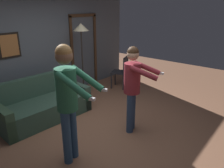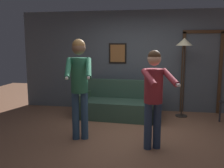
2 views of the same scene
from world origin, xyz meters
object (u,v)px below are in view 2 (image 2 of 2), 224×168
Objects in this scene: person_standing_left at (79,79)px; person_standing_right at (154,91)px; couch at (119,106)px; torchiere_lamp at (184,49)px.

person_standing_right is at bearing -9.29° from person_standing_left.
couch is 1.19× the size of person_standing_right.
torchiere_lamp is at bearing 71.92° from person_standing_right.
person_standing_right is (-0.67, -2.06, -0.63)m from torchiere_lamp.
person_standing_right reaches higher than couch.
torchiere_lamp reaches higher than couch.
couch is 1.03× the size of torchiere_lamp.
couch is at bearing -167.59° from torchiere_lamp.
couch is 1.81m from person_standing_left.
person_standing_left reaches higher than couch.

